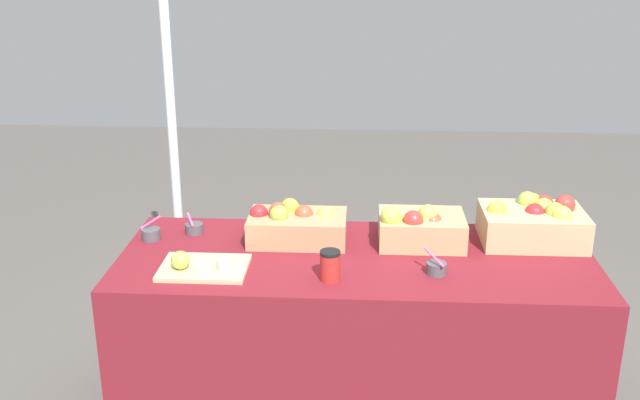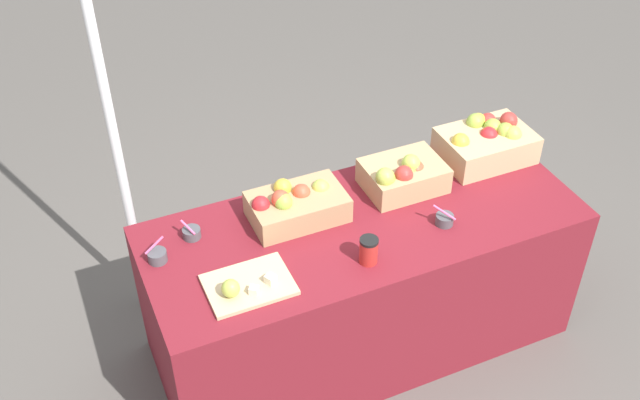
# 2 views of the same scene
# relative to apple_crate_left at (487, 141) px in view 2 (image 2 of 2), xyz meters

# --- Properties ---
(ground_plane) EXTENTS (10.00, 10.00, 0.00)m
(ground_plane) POSITION_rel_apple_crate_left_xyz_m (-0.74, -0.20, -0.83)
(ground_plane) COLOR #56514C
(table) EXTENTS (1.90, 0.76, 0.74)m
(table) POSITION_rel_apple_crate_left_xyz_m (-0.74, -0.20, -0.46)
(table) COLOR maroon
(table) RESTS_ON ground_plane
(apple_crate_left) EXTENTS (0.42, 0.30, 0.20)m
(apple_crate_left) POSITION_rel_apple_crate_left_xyz_m (0.00, 0.00, 0.00)
(apple_crate_left) COLOR tan
(apple_crate_left) RESTS_ON table
(apple_crate_middle) EXTENTS (0.35, 0.26, 0.18)m
(apple_crate_middle) POSITION_rel_apple_crate_left_xyz_m (-0.48, -0.06, -0.01)
(apple_crate_middle) COLOR tan
(apple_crate_middle) RESTS_ON table
(apple_crate_right) EXTENTS (0.41, 0.25, 0.17)m
(apple_crate_right) POSITION_rel_apple_crate_left_xyz_m (-0.99, -0.05, -0.02)
(apple_crate_right) COLOR tan
(apple_crate_right) RESTS_ON table
(cutting_board_front) EXTENTS (0.33, 0.24, 0.09)m
(cutting_board_front) POSITION_rel_apple_crate_left_xyz_m (-1.33, -0.37, -0.07)
(cutting_board_front) COLOR #D1B284
(cutting_board_front) RESTS_ON table
(sample_bowl_near) EXTENTS (0.09, 0.09, 0.10)m
(sample_bowl_near) POSITION_rel_apple_crate_left_xyz_m (-0.43, -0.35, -0.06)
(sample_bowl_near) COLOR #4C4C51
(sample_bowl_near) RESTS_ON table
(sample_bowl_mid) EXTENTS (0.08, 0.08, 0.08)m
(sample_bowl_mid) POSITION_rel_apple_crate_left_xyz_m (-1.44, 0.00, -0.06)
(sample_bowl_mid) COLOR #4C4C51
(sample_bowl_mid) RESTS_ON table
(sample_bowl_far) EXTENTS (0.09, 0.08, 0.10)m
(sample_bowl_far) POSITION_rel_apple_crate_left_xyz_m (-1.60, -0.08, -0.06)
(sample_bowl_far) COLOR #4C4C51
(sample_bowl_far) RESTS_ON table
(coffee_cup) EXTENTS (0.08, 0.08, 0.12)m
(coffee_cup) POSITION_rel_apple_crate_left_xyz_m (-0.83, -0.42, -0.03)
(coffee_cup) COLOR red
(coffee_cup) RESTS_ON table
(tent_pole) EXTENTS (0.04, 0.04, 1.99)m
(tent_pole) POSITION_rel_apple_crate_left_xyz_m (-1.62, 0.45, 0.17)
(tent_pole) COLOR white
(tent_pole) RESTS_ON ground_plane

